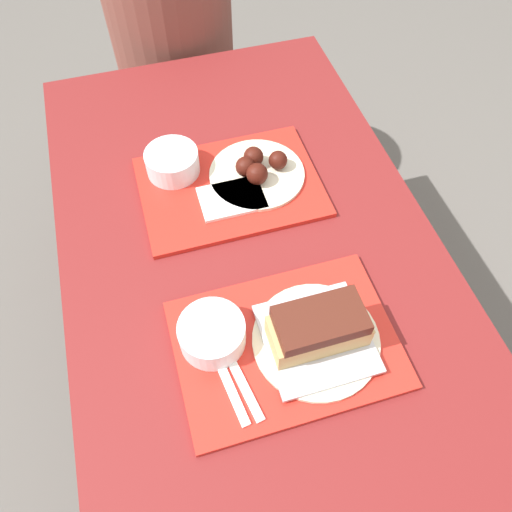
# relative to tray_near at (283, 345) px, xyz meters

# --- Properties ---
(ground_plane) EXTENTS (12.00, 12.00, 0.00)m
(ground_plane) POSITION_rel_tray_near_xyz_m (0.00, 0.17, -0.73)
(ground_plane) COLOR #605B56
(picnic_table) EXTENTS (0.78, 1.49, 0.72)m
(picnic_table) POSITION_rel_tray_near_xyz_m (0.00, 0.17, -0.11)
(picnic_table) COLOR maroon
(picnic_table) RESTS_ON ground_plane
(picnic_bench_far) EXTENTS (0.74, 0.28, 0.45)m
(picnic_bench_far) POSITION_rel_tray_near_xyz_m (0.00, 1.13, -0.35)
(picnic_bench_far) COLOR maroon
(picnic_bench_far) RESTS_ON ground_plane
(tray_near) EXTENTS (0.40, 0.29, 0.01)m
(tray_near) POSITION_rel_tray_near_xyz_m (0.00, 0.00, 0.00)
(tray_near) COLOR red
(tray_near) RESTS_ON picnic_table
(tray_far) EXTENTS (0.40, 0.29, 0.01)m
(tray_far) POSITION_rel_tray_near_xyz_m (0.00, 0.40, 0.00)
(tray_far) COLOR red
(tray_far) RESTS_ON picnic_table
(bowl_coleslaw_near) EXTENTS (0.12, 0.12, 0.05)m
(bowl_coleslaw_near) POSITION_rel_tray_near_xyz_m (-0.12, 0.04, 0.04)
(bowl_coleslaw_near) COLOR silver
(bowl_coleslaw_near) RESTS_ON tray_near
(brisket_sandwich_plate) EXTENTS (0.23, 0.23, 0.10)m
(brisket_sandwich_plate) POSITION_rel_tray_near_xyz_m (0.06, -0.01, 0.04)
(brisket_sandwich_plate) COLOR beige
(brisket_sandwich_plate) RESTS_ON tray_near
(plastic_fork_near) EXTENTS (0.04, 0.17, 0.00)m
(plastic_fork_near) POSITION_rel_tray_near_xyz_m (-0.12, -0.04, 0.01)
(plastic_fork_near) COLOR white
(plastic_fork_near) RESTS_ON tray_near
(plastic_knife_near) EXTENTS (0.05, 0.17, 0.00)m
(plastic_knife_near) POSITION_rel_tray_near_xyz_m (-0.09, -0.04, 0.01)
(plastic_knife_near) COLOR white
(plastic_knife_near) RESTS_ON tray_near
(condiment_packet) EXTENTS (0.04, 0.03, 0.01)m
(condiment_packet) POSITION_rel_tray_near_xyz_m (-0.01, 0.07, 0.01)
(condiment_packet) COLOR teal
(condiment_packet) RESTS_ON tray_near
(bowl_coleslaw_far) EXTENTS (0.12, 0.12, 0.05)m
(bowl_coleslaw_far) POSITION_rel_tray_near_xyz_m (-0.11, 0.48, 0.04)
(bowl_coleslaw_far) COLOR silver
(bowl_coleslaw_far) RESTS_ON tray_far
(wings_plate_far) EXTENTS (0.22, 0.22, 0.06)m
(wings_plate_far) POSITION_rel_tray_near_xyz_m (0.07, 0.41, 0.02)
(wings_plate_far) COLOR beige
(wings_plate_far) RESTS_ON tray_far
(napkin_far) EXTENTS (0.14, 0.10, 0.01)m
(napkin_far) POSITION_rel_tray_near_xyz_m (-0.00, 0.36, 0.01)
(napkin_far) COLOR white
(napkin_far) RESTS_ON tray_far
(person_seated_across) EXTENTS (0.38, 0.38, 0.66)m
(person_seated_across) POSITION_rel_tray_near_xyz_m (0.01, 1.13, -0.01)
(person_seated_across) COLOR brown
(person_seated_across) RESTS_ON picnic_bench_far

